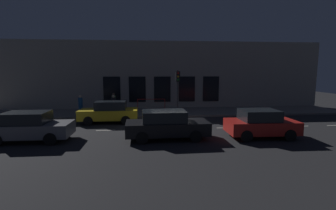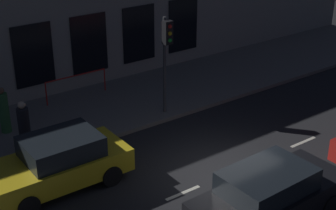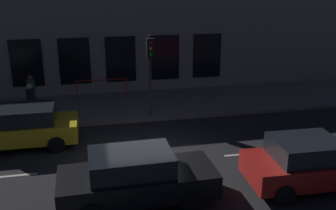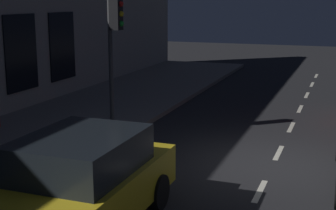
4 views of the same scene
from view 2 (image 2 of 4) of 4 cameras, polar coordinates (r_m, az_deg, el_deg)
ground_plane at (r=15.93m, az=6.29°, el=-7.78°), size 60.00×60.00×0.00m
sidewalk at (r=20.35m, az=-5.46°, el=0.08°), size 4.50×32.00×0.15m
building_facade at (r=21.41m, az=-9.37°, el=10.29°), size 0.65×32.00×6.62m
lane_centre_line at (r=16.53m, az=8.90°, el=-6.63°), size 0.12×27.20×0.01m
traffic_light at (r=18.38m, az=-0.16°, el=6.62°), size 0.46×0.32×3.67m
parked_car_0 at (r=13.83m, az=11.20°, el=-9.79°), size 1.99×4.56×1.58m
parked_car_3 at (r=15.30m, az=-12.06°, el=-6.22°), size 1.97×4.14×1.58m
pedestrian_0 at (r=17.35m, az=-15.68°, el=-2.31°), size 0.44×0.44×1.64m
pedestrian_1 at (r=18.56m, az=-17.76°, el=-0.71°), size 0.45×0.45×1.67m
red_railing at (r=20.70m, az=-10.19°, el=2.71°), size 0.05×2.63×0.97m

